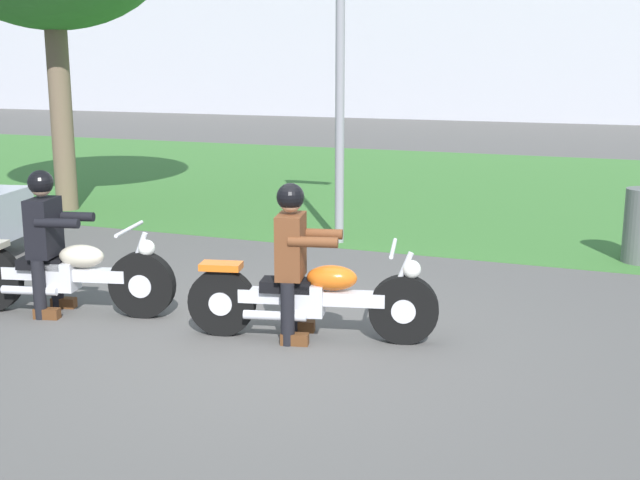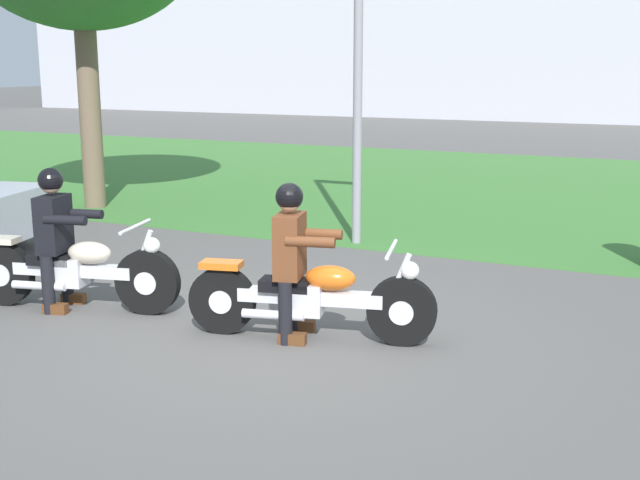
# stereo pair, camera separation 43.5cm
# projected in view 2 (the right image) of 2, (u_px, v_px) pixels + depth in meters

# --- Properties ---
(ground) EXTENTS (120.00, 120.00, 0.00)m
(ground) POSITION_uv_depth(u_px,v_px,m) (256.00, 343.00, 7.06)
(ground) COLOR #565451
(grass_verge) EXTENTS (60.00, 12.00, 0.01)m
(grass_verge) POSITION_uv_depth(u_px,v_px,m) (508.00, 189.00, 15.65)
(grass_verge) COLOR #3D7533
(grass_verge) RESTS_ON ground
(motorcycle_lead) EXTENTS (2.17, 0.83, 0.86)m
(motorcycle_lead) POSITION_uv_depth(u_px,v_px,m) (311.00, 297.00, 7.09)
(motorcycle_lead) COLOR black
(motorcycle_lead) RESTS_ON ground
(rider_lead) EXTENTS (0.62, 0.55, 1.38)m
(rider_lead) POSITION_uv_depth(u_px,v_px,m) (292.00, 249.00, 7.03)
(rider_lead) COLOR black
(rider_lead) RESTS_ON ground
(motorcycle_follow) EXTENTS (2.14, 0.81, 0.88)m
(motorcycle_follow) POSITION_uv_depth(u_px,v_px,m) (74.00, 271.00, 7.95)
(motorcycle_follow) COLOR black
(motorcycle_follow) RESTS_ON ground
(rider_follow) EXTENTS (0.62, 0.55, 1.40)m
(rider_follow) POSITION_uv_depth(u_px,v_px,m) (56.00, 227.00, 7.89)
(rider_follow) COLOR black
(rider_follow) RESTS_ON ground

